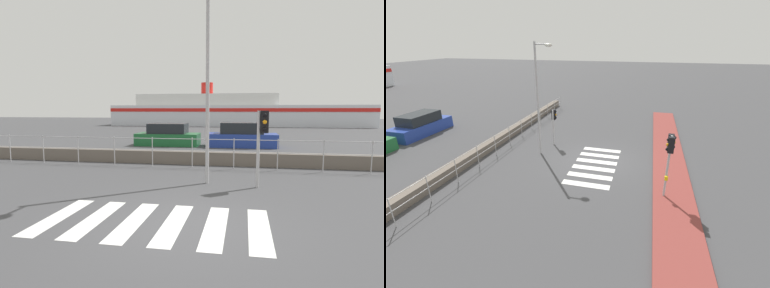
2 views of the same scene
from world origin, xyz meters
The scene contains 9 objects.
ground_plane centered at (0.00, 0.00, 0.00)m, with size 160.00×160.00×0.00m, color #424244.
sidewalk_brick centered at (0.00, -4.10, 0.06)m, with size 24.00×1.80×0.12m.
crosswalk centered at (-0.64, 0.00, 0.00)m, with size 4.95×2.40×0.01m.
seawall centered at (0.00, 7.10, 0.29)m, with size 25.13×0.55×0.57m.
harbor_fence centered at (0.00, 6.23, 0.83)m, with size 22.65×0.04×1.28m.
traffic_light_near centered at (-3.05, -3.66, 2.33)m, with size 0.58×0.41×2.98m.
traffic_light_far centered at (1.82, 3.36, 1.77)m, with size 0.34×0.32×2.41m.
streetlamp centered at (0.08, 3.47, 4.04)m, with size 0.32×1.08×6.60m.
parked_car_blue centered at (1.13, 13.87, 0.68)m, with size 4.56×1.84×1.59m.
Camera 2 is at (-13.60, -2.56, 6.59)m, focal length 24.00 mm.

